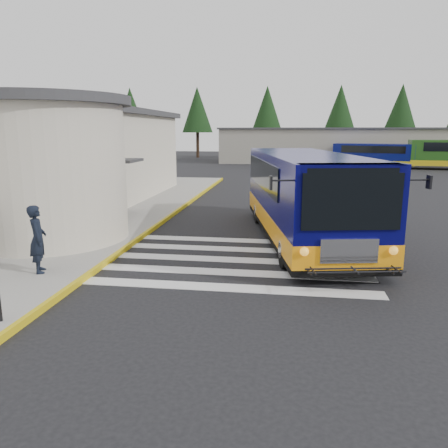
# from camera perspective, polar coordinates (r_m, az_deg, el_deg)

# --- Properties ---
(ground) EXTENTS (140.00, 140.00, 0.00)m
(ground) POSITION_cam_1_polar(r_m,az_deg,el_deg) (13.94, 3.47, -3.85)
(ground) COLOR black
(ground) RESTS_ON ground
(sidewalk) EXTENTS (10.00, 34.00, 0.15)m
(sidewalk) POSITION_cam_1_polar(r_m,az_deg,el_deg) (20.43, -21.51, 0.66)
(sidewalk) COLOR gray
(sidewalk) RESTS_ON ground
(curb_strip) EXTENTS (0.12, 34.00, 0.16)m
(curb_strip) POSITION_cam_1_polar(r_m,az_deg,el_deg) (18.49, -8.05, 0.28)
(curb_strip) COLOR gold
(curb_strip) RESTS_ON ground
(station_building) EXTENTS (12.70, 18.70, 4.80)m
(station_building) POSITION_cam_1_polar(r_m,az_deg,el_deg) (23.56, -22.42, 8.12)
(station_building) COLOR beige
(station_building) RESTS_ON ground
(crosswalk) EXTENTS (8.00, 5.35, 0.01)m
(crosswalk) POSITION_cam_1_polar(r_m,az_deg,el_deg) (13.22, 1.01, -4.68)
(crosswalk) COLOR silver
(crosswalk) RESTS_ON ground
(depot_building) EXTENTS (26.40, 8.40, 4.20)m
(depot_building) POSITION_cam_1_polar(r_m,az_deg,el_deg) (55.61, 13.54, 9.97)
(depot_building) COLOR gray
(depot_building) RESTS_ON ground
(tree_line) EXTENTS (58.40, 4.40, 10.00)m
(tree_line) POSITION_cam_1_polar(r_m,az_deg,el_deg) (63.64, 13.37, 14.41)
(tree_line) COLOR black
(tree_line) RESTS_ON ground
(transit_bus) EXTENTS (5.17, 11.09, 3.04)m
(transit_bus) POSITION_cam_1_polar(r_m,az_deg,el_deg) (15.69, 10.43, 3.21)
(transit_bus) COLOR #07064E
(transit_bus) RESTS_ON ground
(pedestrian_a) EXTENTS (0.69, 0.78, 1.79)m
(pedestrian_a) POSITION_cam_1_polar(r_m,az_deg,el_deg) (12.41, -23.16, -1.82)
(pedestrian_a) COLOR black
(pedestrian_a) RESTS_ON sidewalk
(far_bus_a) EXTENTS (8.61, 5.04, 2.15)m
(far_bus_a) POSITION_cam_1_polar(r_m,az_deg,el_deg) (49.63, 19.02, 8.62)
(far_bus_a) COLOR #070E5A
(far_bus_a) RESTS_ON ground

